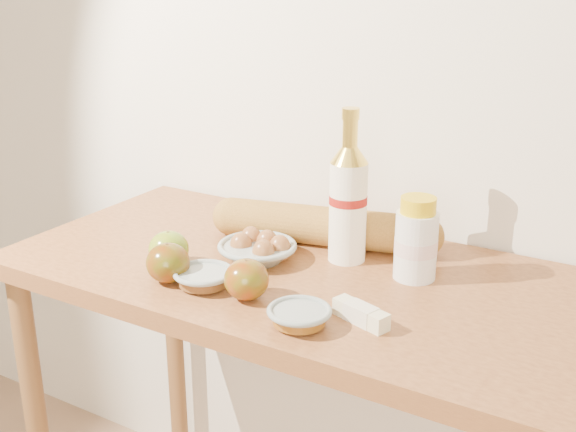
{
  "coord_description": "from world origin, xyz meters",
  "views": [
    {
      "loc": [
        0.68,
        0.01,
        1.49
      ],
      "look_at": [
        0.0,
        1.15,
        1.02
      ],
      "focal_mm": 45.0,
      "sensor_mm": 36.0,
      "label": 1
    }
  ],
  "objects_px": {
    "bourbon_bottle": "(348,201)",
    "cream_bottle": "(416,241)",
    "egg_bowl": "(258,249)",
    "baguette": "(324,226)",
    "table": "(295,321)"
  },
  "relations": [
    {
      "from": "egg_bowl",
      "to": "baguette",
      "type": "relative_size",
      "value": 0.36
    },
    {
      "from": "table",
      "to": "bourbon_bottle",
      "type": "xyz_separation_m",
      "value": [
        0.07,
        0.09,
        0.25
      ]
    },
    {
      "from": "cream_bottle",
      "to": "baguette",
      "type": "height_order",
      "value": "cream_bottle"
    },
    {
      "from": "cream_bottle",
      "to": "baguette",
      "type": "distance_m",
      "value": 0.25
    },
    {
      "from": "bourbon_bottle",
      "to": "baguette",
      "type": "bearing_deg",
      "value": 148.35
    },
    {
      "from": "egg_bowl",
      "to": "baguette",
      "type": "distance_m",
      "value": 0.17
    },
    {
      "from": "cream_bottle",
      "to": "bourbon_bottle",
      "type": "bearing_deg",
      "value": 158.66
    },
    {
      "from": "table",
      "to": "egg_bowl",
      "type": "relative_size",
      "value": 6.33
    },
    {
      "from": "bourbon_bottle",
      "to": "baguette",
      "type": "relative_size",
      "value": 0.61
    },
    {
      "from": "cream_bottle",
      "to": "egg_bowl",
      "type": "relative_size",
      "value": 0.88
    },
    {
      "from": "bourbon_bottle",
      "to": "cream_bottle",
      "type": "bearing_deg",
      "value": -4.64
    },
    {
      "from": "cream_bottle",
      "to": "table",
      "type": "bearing_deg",
      "value": -177.81
    },
    {
      "from": "baguette",
      "to": "egg_bowl",
      "type": "bearing_deg",
      "value": -131.74
    },
    {
      "from": "cream_bottle",
      "to": "baguette",
      "type": "xyz_separation_m",
      "value": [
        -0.24,
        0.06,
        -0.03
      ]
    },
    {
      "from": "bourbon_bottle",
      "to": "egg_bowl",
      "type": "height_order",
      "value": "bourbon_bottle"
    }
  ]
}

